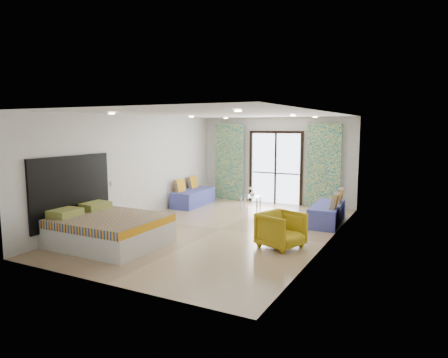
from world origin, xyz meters
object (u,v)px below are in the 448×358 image
at_px(bed, 107,230).
at_px(coffee_table, 251,197).
at_px(daybed_left, 193,197).
at_px(armchair, 281,228).
at_px(daybed_right, 327,213).

distance_m(bed, coffee_table, 4.85).
bearing_deg(daybed_left, coffee_table, 9.28).
bearing_deg(armchair, bed, 132.72).
xyz_separation_m(daybed_left, daybed_right, (4.23, -0.44, 0.00)).
relative_size(coffee_table, armchair, 0.82).
bearing_deg(daybed_right, daybed_left, 170.58).
xyz_separation_m(daybed_left, coffee_table, (1.78, 0.38, 0.07)).
relative_size(bed, daybed_left, 1.23).
distance_m(bed, daybed_left, 4.38).
bearing_deg(armchair, daybed_left, 71.89).
bearing_deg(daybed_right, bed, -136.16).
distance_m(daybed_right, coffee_table, 2.59).
bearing_deg(coffee_table, bed, -103.58).
xyz_separation_m(daybed_left, armchair, (3.87, -2.89, 0.13)).
bearing_deg(armchair, daybed_right, 10.28).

